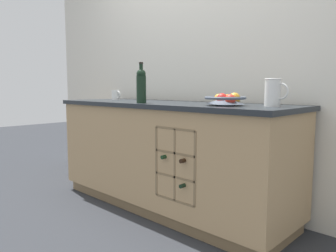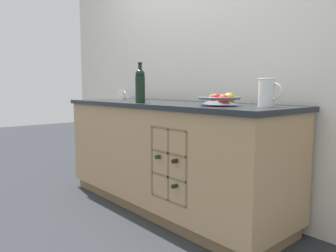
{
  "view_description": "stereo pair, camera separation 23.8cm",
  "coord_description": "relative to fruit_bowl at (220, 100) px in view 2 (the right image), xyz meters",
  "views": [
    {
      "loc": [
        1.84,
        -1.92,
        1.0
      ],
      "look_at": [
        0.0,
        0.0,
        0.69
      ],
      "focal_mm": 35.0,
      "sensor_mm": 36.0,
      "label": 1
    },
    {
      "loc": [
        2.01,
        -1.75,
        1.0
      ],
      "look_at": [
        0.0,
        0.0,
        0.69
      ],
      "focal_mm": 35.0,
      "sensor_mm": 36.0,
      "label": 2
    }
  ],
  "objects": [
    {
      "name": "fruit_bowl",
      "position": [
        0.0,
        0.0,
        0.0
      ],
      "size": [
        0.28,
        0.28,
        0.09
      ],
      "color": "#4C5666",
      "rests_on": "kitchen_island"
    },
    {
      "name": "back_wall",
      "position": [
        -0.61,
        0.48,
        0.35
      ],
      "size": [
        4.51,
        0.06,
        2.55
      ],
      "primitive_type": "cube",
      "color": "silver",
      "rests_on": "ground_plane"
    },
    {
      "name": "ceramic_mug",
      "position": [
        -1.38,
        0.14,
        0.01
      ],
      "size": [
        0.11,
        0.07,
        0.1
      ],
      "color": "white",
      "rests_on": "kitchen_island"
    },
    {
      "name": "white_pitcher",
      "position": [
        0.28,
        0.11,
        0.05
      ],
      "size": [
        0.16,
        0.1,
        0.18
      ],
      "color": "white",
      "rests_on": "kitchen_island"
    },
    {
      "name": "kitchen_island",
      "position": [
        -0.61,
        0.08,
        -0.47
      ],
      "size": [
        2.15,
        0.71,
        0.88
      ],
      "color": "olive",
      "rests_on": "ground_plane"
    },
    {
      "name": "standing_wine_bottle",
      "position": [
        -0.68,
        -0.15,
        0.1
      ],
      "size": [
        0.08,
        0.08,
        0.31
      ],
      "color": "black",
      "rests_on": "kitchen_island"
    },
    {
      "name": "ground_plane",
      "position": [
        -0.61,
        0.08,
        -0.92
      ],
      "size": [
        14.0,
        14.0,
        0.0
      ],
      "primitive_type": "plane",
      "color": "#2D3035"
    }
  ]
}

